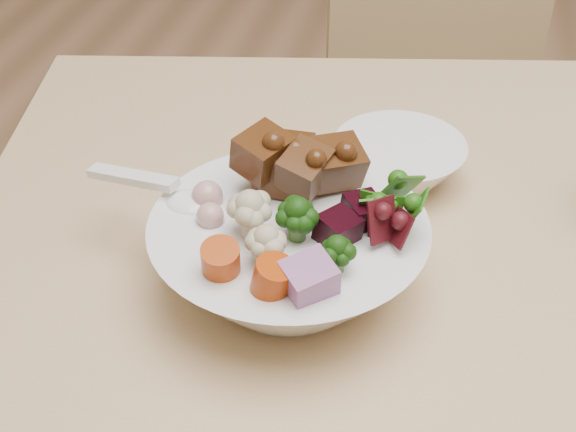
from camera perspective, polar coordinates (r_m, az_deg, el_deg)
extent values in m
cylinder|color=tan|center=(1.26, -10.79, -5.76)|extent=(0.06, 0.06, 0.67)
cube|color=tan|center=(1.35, 11.18, 0.66)|extent=(0.46, 0.46, 0.04)
cube|color=tan|center=(1.39, 10.45, 11.53)|extent=(0.36, 0.14, 0.40)
cylinder|color=tan|center=(1.35, 5.29, -10.71)|extent=(0.03, 0.03, 0.37)
cylinder|color=tan|center=(1.43, 17.83, -9.39)|extent=(0.03, 0.03, 0.37)
cylinder|color=tan|center=(1.57, 3.42, -2.26)|extent=(0.03, 0.03, 0.37)
cylinder|color=tan|center=(1.64, 14.24, -1.55)|extent=(0.03, 0.03, 0.37)
sphere|color=black|center=(0.65, 0.67, -0.65)|extent=(0.04, 0.04, 0.04)
sphere|color=#C1B992|center=(0.65, -2.70, -0.34)|extent=(0.04, 0.04, 0.04)
cube|color=black|center=(0.67, 5.32, 0.10)|extent=(0.04, 0.04, 0.03)
cube|color=#8F5689|center=(0.60, 1.49, -4.60)|extent=(0.05, 0.05, 0.04)
cylinder|color=#B62E04|center=(0.62, -4.80, -3.30)|extent=(0.04, 0.04, 0.03)
sphere|color=tan|center=(0.67, -5.56, -0.01)|extent=(0.03, 0.03, 0.03)
ellipsoid|color=white|center=(0.70, -6.80, 0.84)|extent=(0.06, 0.05, 0.02)
cube|color=white|center=(0.73, -11.00, 2.71)|extent=(0.10, 0.04, 0.02)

